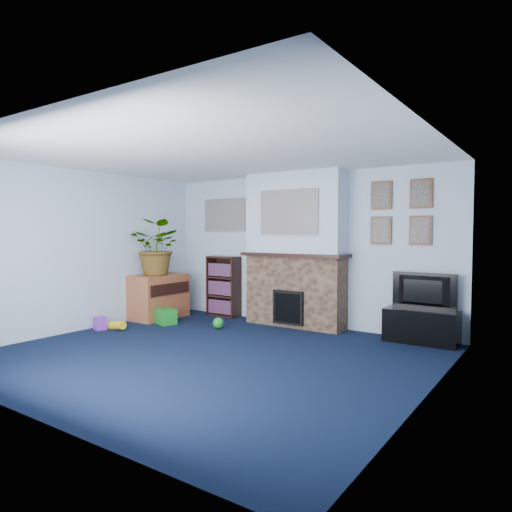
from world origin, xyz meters
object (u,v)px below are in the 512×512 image
Objects in this scene: sideboard at (159,298)px; tv_stand at (421,326)px; television at (422,291)px; bookshelf at (224,287)px.

tv_stand is at bearing 10.14° from sideboard.
bookshelf reaches higher than television.
tv_stand is 4.24m from sideboard.
television reaches higher than tv_stand.
sideboard reaches higher than tv_stand.
tv_stand is 1.11× the size of television.
bookshelf reaches higher than tv_stand.
sideboard is (-4.17, -0.75, 0.12)m from tv_stand.
sideboard is (-4.17, -0.77, -0.34)m from television.
bookshelf is (-3.41, 0.08, 0.28)m from tv_stand.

